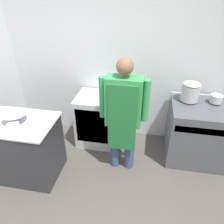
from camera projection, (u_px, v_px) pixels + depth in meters
name	position (u px, v px, depth m)	size (l,w,h in m)	color
ground_plane	(91.00, 223.00, 2.55)	(14.00, 14.00, 0.00)	#4C4742
wall_back	(118.00, 60.00, 3.41)	(8.00, 0.05, 2.70)	silver
prep_counter	(19.00, 148.00, 3.02)	(1.11, 0.68, 0.88)	#2D2D33
stove	(197.00, 132.00, 3.30)	(0.86, 0.75, 0.92)	#4C4F56
fridge_unit	(97.00, 119.00, 3.65)	(0.62, 0.59, 0.86)	silver
person_cook	(123.00, 112.00, 2.85)	(0.64, 0.24, 1.68)	#38476B
mixing_bowl	(15.00, 118.00, 2.76)	(0.31, 0.31, 0.12)	#B2B5BC
plastic_tub	(13.00, 126.00, 2.64)	(0.11, 0.11, 0.08)	silver
stock_pot	(191.00, 91.00, 3.12)	(0.26, 0.26, 0.28)	#B2B5BC
sauce_pot	(216.00, 99.00, 3.11)	(0.17, 0.17, 0.11)	#B2B5BC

